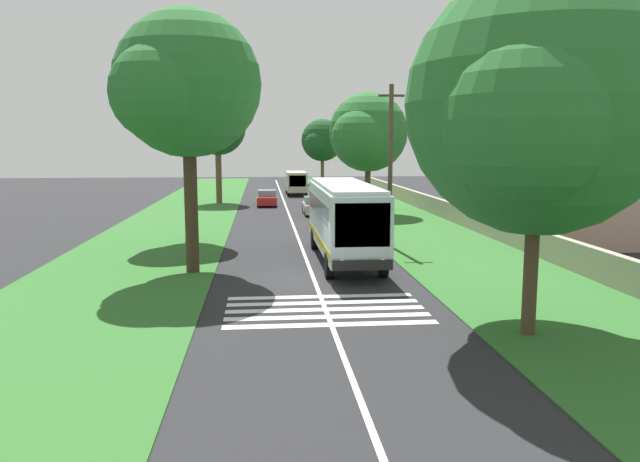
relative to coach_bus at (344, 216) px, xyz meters
The scene contains 18 objects.
ground 4.87m from the coach_bus, 155.67° to the left, with size 160.00×160.00×0.00m, color #262628.
grass_verge_left 15.03m from the coach_bus, 42.22° to the left, with size 120.00×8.00×0.04m, color #2D6628.
grass_verge_right 12.92m from the coach_bus, 30.15° to the right, with size 120.00×8.00×0.04m, color #2D6628.
centre_line 11.37m from the coach_bus, ahead, with size 110.00×0.16×0.01m, color silver.
coach_bus is the anchor object (origin of this frame).
zebra_crossing 9.27m from the coach_bus, 168.48° to the left, with size 4.05×6.80×0.01m.
trailing_car_0 19.76m from the coach_bus, ahead, with size 4.30×1.78×1.43m.
trailing_car_1 27.37m from the coach_bus, ahead, with size 4.30×1.78×1.43m.
trailing_minibus_0 38.84m from the coach_bus, ahead, with size 6.00×2.14×2.53m.
roadside_tree_left_0 31.44m from the coach_bus, 15.09° to the left, with size 6.16×5.24×9.72m.
roadside_tree_left_1 9.40m from the coach_bus, 106.15° to the left, with size 7.53×6.21×11.18m.
roadside_tree_left_2 12.51m from the coach_bus, 49.87° to the left, with size 6.36×5.29×10.95m.
roadside_tree_right_0 13.32m from the coach_bus, 162.65° to the right, with size 8.79×7.52×10.48m.
roadside_tree_right_1 20.52m from the coach_bus, 12.36° to the right, with size 7.37×6.26×9.57m.
roadside_tree_right_2 58.20m from the coach_bus, ahead, with size 7.00×5.88×8.96m.
utility_pole 5.35m from the coach_bus, 38.69° to the right, with size 0.24×1.40×8.69m.
roadside_wall 18.84m from the coach_bus, 31.46° to the right, with size 70.00×0.40×1.31m, color #9E937F.
roadside_building 16.65m from the coach_bus, 64.88° to the right, with size 13.28×9.81×5.68m.
Camera 1 is at (-25.33, 2.10, 5.63)m, focal length 34.82 mm.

